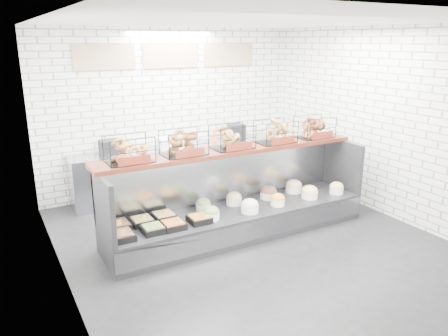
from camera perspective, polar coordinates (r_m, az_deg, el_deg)
ground at (r=6.38m, az=3.41°, el=-9.47°), size 5.50×5.50×0.00m
room_shell at (r=6.29m, az=0.74°, el=9.82°), size 5.02×5.51×3.01m
display_case at (r=6.50m, az=1.75°, el=-5.73°), size 4.00×0.90×1.20m
bagel_shelf at (r=6.34m, az=1.11°, el=3.75°), size 4.10×0.50×0.40m
prep_counter at (r=8.22m, az=-5.68°, el=-0.00°), size 4.00×0.60×1.20m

